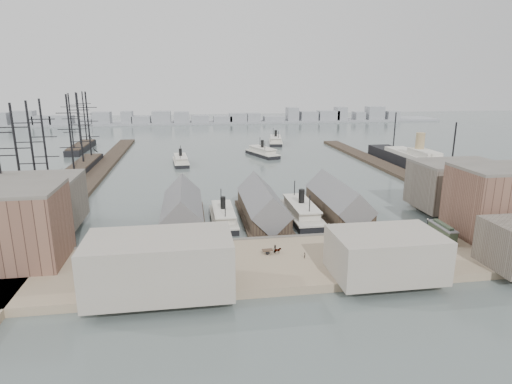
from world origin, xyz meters
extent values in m
plane|color=#4A5654|center=(0.00, 0.00, 0.00)|extent=(900.00, 900.00, 0.00)
cube|color=#8A775D|center=(0.00, -20.00, 1.00)|extent=(180.00, 30.00, 2.00)
cube|color=#59544C|center=(0.00, -5.20, 1.15)|extent=(180.00, 1.20, 2.30)
cube|color=#2D231C|center=(-68.00, 100.00, 0.80)|extent=(10.00, 220.00, 1.60)
cube|color=#2D231C|center=(78.00, 90.00, 0.80)|extent=(10.00, 180.00, 1.60)
cube|color=#2D231C|center=(-26.00, 16.00, 0.60)|extent=(14.00, 42.00, 1.20)
cube|color=#2D231C|center=(-26.00, 17.00, 3.70)|extent=(12.00, 36.00, 5.00)
cube|color=#59595B|center=(-26.00, 17.00, 6.30)|extent=(12.60, 37.00, 12.60)
cube|color=#2D231C|center=(0.00, 16.00, 0.60)|extent=(14.00, 42.00, 1.20)
cube|color=#2D231C|center=(0.00, 17.00, 3.70)|extent=(12.00, 36.00, 5.00)
cube|color=#59595B|center=(0.00, 17.00, 6.30)|extent=(12.60, 37.00, 12.60)
cube|color=#2D231C|center=(26.00, 16.00, 0.60)|extent=(14.00, 42.00, 1.20)
cube|color=#2D231C|center=(26.00, 17.00, 3.70)|extent=(12.00, 36.00, 5.00)
cube|color=#59595B|center=(26.00, 17.00, 6.30)|extent=(12.60, 37.00, 12.60)
cube|color=#60564C|center=(-70.00, 18.00, 9.00)|extent=(26.00, 20.00, 14.00)
cube|color=brown|center=(66.00, -12.00, 11.50)|extent=(30.00, 18.00, 19.00)
cube|color=#60564C|center=(68.00, 15.00, 9.50)|extent=(28.00, 20.00, 15.00)
cube|color=gray|center=(20.00, -32.00, 7.00)|extent=(24.00, 16.00, 10.00)
cube|color=gray|center=(-30.00, -32.00, 8.00)|extent=(30.00, 16.00, 12.00)
cylinder|color=black|center=(-45.00, -7.00, 3.80)|extent=(0.16, 0.16, 3.60)
sphere|color=beige|center=(-45.00, -7.00, 5.70)|extent=(0.44, 0.44, 0.44)
cylinder|color=black|center=(-15.00, -7.00, 3.80)|extent=(0.16, 0.16, 3.60)
sphere|color=beige|center=(-15.00, -7.00, 5.70)|extent=(0.44, 0.44, 0.44)
cylinder|color=black|center=(15.00, -7.00, 3.80)|extent=(0.16, 0.16, 3.60)
sphere|color=beige|center=(15.00, -7.00, 5.70)|extent=(0.44, 0.44, 0.44)
cylinder|color=black|center=(45.00, -7.00, 3.80)|extent=(0.16, 0.16, 3.60)
sphere|color=beige|center=(45.00, -7.00, 5.70)|extent=(0.44, 0.44, 0.44)
cube|color=gray|center=(0.00, 340.00, 1.00)|extent=(500.00, 40.00, 2.00)
cube|color=gray|center=(-199.62, 330.00, 6.89)|extent=(12.88, 14.00, 13.77)
cube|color=gray|center=(-179.40, 330.00, 7.52)|extent=(18.77, 14.00, 15.03)
cube|color=gray|center=(-162.59, 330.00, 5.11)|extent=(17.36, 14.00, 10.23)
cube|color=gray|center=(-145.16, 330.00, 5.14)|extent=(20.65, 14.00, 10.28)
cube|color=gray|center=(-123.57, 330.00, 3.62)|extent=(14.71, 14.00, 7.23)
cube|color=gray|center=(-107.98, 330.00, 6.62)|extent=(17.63, 14.00, 13.23)
cube|color=gray|center=(-83.49, 330.00, 6.79)|extent=(10.74, 14.00, 13.58)
cube|color=gray|center=(-69.86, 330.00, 4.32)|extent=(18.06, 14.00, 8.64)
cube|color=gray|center=(-49.92, 330.00, 6.64)|extent=(18.55, 14.00, 13.29)
cube|color=gray|center=(-29.70, 330.00, 6.24)|extent=(15.33, 14.00, 12.47)
cube|color=gray|center=(-11.29, 330.00, 4.36)|extent=(17.56, 14.00, 8.72)
cube|color=gray|center=(11.96, 330.00, 3.82)|extent=(18.76, 14.00, 7.63)
cube|color=gray|center=(27.85, 330.00, 5.17)|extent=(17.61, 14.00, 10.35)
cube|color=gray|center=(44.04, 330.00, 5.15)|extent=(13.38, 14.00, 10.30)
cube|color=gray|center=(65.61, 330.00, 3.38)|extent=(20.73, 14.00, 6.75)
cube|color=gray|center=(85.69, 330.00, 7.79)|extent=(11.51, 14.00, 15.57)
cube|color=gray|center=(103.47, 330.00, 5.63)|extent=(18.17, 14.00, 11.26)
cube|color=gray|center=(125.20, 330.00, 5.92)|extent=(21.81, 14.00, 11.83)
cube|color=gray|center=(139.05, 330.00, 7.75)|extent=(11.12, 14.00, 15.50)
cube|color=gray|center=(159.69, 330.00, 5.14)|extent=(10.90, 14.00, 10.29)
cube|color=gray|center=(177.90, 330.00, 7.86)|extent=(17.95, 14.00, 15.72)
cube|color=gray|center=(197.92, 330.00, 5.26)|extent=(14.21, 14.00, 10.51)
cube|color=black|center=(-13.00, 15.61, 0.84)|extent=(7.43, 25.99, 1.67)
cube|color=beige|center=(-13.00, 15.61, 2.04)|extent=(7.80, 25.99, 0.46)
cube|color=beige|center=(-13.00, 15.61, 3.34)|extent=(6.03, 18.56, 2.04)
cube|color=beige|center=(-13.00, 15.61, 4.64)|extent=(6.50, 20.42, 0.37)
cylinder|color=black|center=(-13.00, 15.61, 6.68)|extent=(1.67, 1.67, 4.18)
cylinder|color=black|center=(-13.00, 23.97, 6.50)|extent=(0.28, 0.28, 5.57)
cylinder|color=black|center=(-13.00, 7.26, 6.50)|extent=(0.28, 0.28, 5.57)
cube|color=black|center=(13.00, 15.67, 0.97)|extent=(8.60, 30.10, 1.94)
cube|color=beige|center=(13.00, 15.67, 2.37)|extent=(9.03, 30.10, 0.54)
cube|color=beige|center=(13.00, 15.67, 3.87)|extent=(6.99, 21.50, 2.37)
cube|color=beige|center=(13.00, 15.67, 5.38)|extent=(7.53, 23.65, 0.43)
cylinder|color=black|center=(13.00, 15.67, 7.74)|extent=(1.94, 1.94, 4.84)
cylinder|color=black|center=(13.00, 25.35, 7.53)|extent=(0.32, 0.32, 6.45)
cylinder|color=black|center=(13.00, 6.00, 7.53)|extent=(0.32, 0.32, 6.45)
cube|color=black|center=(-27.95, 116.49, 0.82)|extent=(9.28, 26.10, 1.65)
cube|color=beige|center=(-27.95, 116.49, 2.01)|extent=(9.64, 26.13, 0.46)
cube|color=beige|center=(-27.95, 116.49, 3.29)|extent=(7.34, 18.70, 2.01)
cube|color=beige|center=(-27.95, 116.49, 4.57)|extent=(7.94, 20.56, 0.37)
cylinder|color=black|center=(-27.95, 116.49, 6.59)|extent=(1.65, 1.65, 4.12)
cylinder|color=black|center=(-27.95, 124.72, 6.40)|extent=(0.27, 0.27, 5.49)
cylinder|color=black|center=(-27.95, 108.26, 6.40)|extent=(0.27, 0.27, 5.49)
cube|color=black|center=(20.22, 134.69, 0.92)|extent=(17.55, 29.77, 1.85)
cube|color=beige|center=(20.22, 134.69, 2.26)|extent=(17.93, 29.91, 0.51)
cube|color=beige|center=(20.22, 134.69, 3.69)|extent=(13.29, 21.54, 2.26)
cube|color=beige|center=(20.22, 134.69, 5.13)|extent=(14.47, 23.64, 0.41)
cylinder|color=black|center=(20.22, 134.69, 7.38)|extent=(1.85, 1.85, 4.61)
cylinder|color=black|center=(20.22, 143.92, 7.18)|extent=(0.31, 0.31, 6.15)
cylinder|color=black|center=(20.22, 125.47, 7.18)|extent=(0.31, 0.31, 6.15)
cube|color=black|center=(37.82, 181.21, 0.94)|extent=(13.33, 30.37, 1.89)
cube|color=beige|center=(37.82, 181.21, 2.31)|extent=(13.74, 30.44, 0.52)
cube|color=beige|center=(37.82, 181.21, 3.78)|extent=(10.33, 21.83, 2.31)
cube|color=beige|center=(37.82, 181.21, 5.24)|extent=(11.21, 23.99, 0.42)
cylinder|color=black|center=(37.82, 181.21, 7.55)|extent=(1.89, 1.89, 4.72)
cylinder|color=black|center=(37.82, 190.65, 7.34)|extent=(0.31, 0.31, 6.29)
cylinder|color=black|center=(37.82, 171.77, 7.34)|extent=(0.31, 0.31, 6.29)
cube|color=black|center=(-81.45, 46.52, 1.83)|extent=(9.16, 63.11, 3.66)
cube|color=#2D231C|center=(-81.45, 46.52, 3.97)|extent=(8.65, 56.80, 0.61)
cylinder|color=black|center=(-81.45, 39.16, 20.36)|extent=(0.81, 0.81, 34.61)
cylinder|color=black|center=(-81.45, 53.88, 20.36)|extent=(0.81, 0.81, 34.61)
cylinder|color=black|center=(-81.45, 68.61, 20.36)|extent=(0.81, 0.81, 34.61)
cube|color=black|center=(-76.67, 108.94, 1.88)|extent=(9.40, 54.29, 3.76)
cube|color=#2D231C|center=(-76.67, 108.94, 4.07)|extent=(8.88, 48.86, 0.63)
cylinder|color=black|center=(-76.67, 89.93, 20.88)|extent=(0.84, 0.84, 35.50)
cylinder|color=black|center=(-76.67, 108.94, 20.88)|extent=(0.84, 0.84, 35.50)
cylinder|color=black|center=(-76.67, 127.94, 20.88)|extent=(0.84, 0.84, 35.50)
cube|color=black|center=(-92.56, 173.28, 1.80)|extent=(8.99, 49.96, 3.60)
cube|color=#2D231C|center=(-92.56, 173.28, 3.90)|extent=(8.49, 44.96, 0.60)
cylinder|color=black|center=(-92.56, 155.80, 19.98)|extent=(0.80, 0.80, 33.97)
cylinder|color=black|center=(-92.56, 173.28, 19.98)|extent=(0.80, 0.80, 33.97)
cylinder|color=black|center=(-92.56, 190.77, 19.98)|extent=(0.80, 0.80, 33.97)
cube|color=black|center=(92.00, 82.84, 3.00)|extent=(13.02, 95.12, 6.01)
cube|color=beige|center=(92.00, 82.84, 7.01)|extent=(11.01, 55.07, 2.00)
cube|color=beige|center=(92.00, 77.83, 9.51)|extent=(8.01, 20.03, 3.00)
cylinder|color=tan|center=(92.00, 82.84, 14.02)|extent=(4.41, 4.41, 10.01)
cube|color=black|center=(45.69, -13.66, 2.43)|extent=(2.98, 10.31, 0.86)
cube|color=#2E3C2C|center=(45.69, -13.66, 4.26)|extent=(3.10, 10.85, 2.80)
cube|color=#59595B|center=(45.69, -13.66, 5.82)|extent=(3.34, 11.29, 0.32)
imported|color=black|center=(-43.09, -14.86, 2.77)|extent=(1.54, 1.40, 1.55)
cube|color=#3F2D21|center=(-45.67, -15.14, 2.90)|extent=(2.75, 1.78, 0.25)
cylinder|color=black|center=(-45.59, -15.84, 2.55)|extent=(1.10, 0.20, 1.10)
cylinder|color=black|center=(-45.75, -14.45, 2.55)|extent=(1.10, 0.20, 1.10)
imported|color=black|center=(-1.69, -16.57, 2.79)|extent=(1.95, 1.04, 1.58)
cube|color=#3F2D21|center=(-4.28, -16.31, 2.90)|extent=(2.74, 1.75, 0.25)
cylinder|color=black|center=(-4.35, -17.01, 2.55)|extent=(1.10, 0.19, 1.10)
cylinder|color=black|center=(-4.21, -15.61, 2.55)|extent=(1.10, 0.19, 1.10)
imported|color=black|center=(25.39, -25.30, 2.83)|extent=(1.86, 2.00, 1.65)
cube|color=#3F2D21|center=(22.93, -24.46, 2.90)|extent=(2.95, 2.26, 0.25)
cylinder|color=black|center=(22.70, -25.12, 2.55)|extent=(1.07, 0.43, 1.10)
cylinder|color=black|center=(23.15, -23.80, 2.55)|extent=(1.07, 0.43, 1.10)
imported|color=black|center=(-46.63, -13.69, 2.88)|extent=(0.80, 0.76, 1.77)
imported|color=black|center=(-34.38, -21.97, 2.84)|extent=(0.96, 1.02, 1.67)
imported|color=black|center=(-21.51, -8.96, 2.89)|extent=(1.16, 0.67, 1.79)
imported|color=black|center=(-20.23, -27.33, 2.89)|extent=(1.01, 1.08, 1.79)
imported|color=black|center=(-2.02, -15.01, 2.90)|extent=(1.04, 1.00, 1.80)
imported|color=black|center=(4.41, -20.56, 2.78)|extent=(0.49, 0.62, 1.56)
imported|color=black|center=(23.63, -14.42, 2.91)|extent=(0.71, 0.91, 1.83)
imported|color=black|center=(33.37, -24.10, 2.87)|extent=(0.95, 1.27, 1.75)
imported|color=black|center=(43.74, -15.29, 2.87)|extent=(0.60, 1.08, 1.73)
camera|label=1|loc=(-22.87, -116.23, 45.54)|focal=30.00mm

